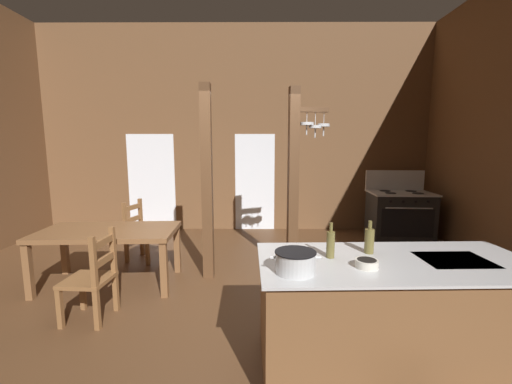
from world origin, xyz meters
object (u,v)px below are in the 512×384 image
at_px(bottle_tall_on_counter, 369,240).
at_px(ladderback_chair_near_window, 93,278).
at_px(kitchen_island, 392,314).
at_px(dining_table, 109,236).
at_px(stove_range, 399,215).
at_px(stockpot_on_counter, 295,262).
at_px(ladderback_chair_by_post, 141,232).
at_px(bottle_short_on_counter, 331,244).
at_px(mixing_bowl_on_counter, 367,264).

bearing_deg(bottle_tall_on_counter, ladderback_chair_near_window, 168.29).
height_order(kitchen_island, dining_table, kitchen_island).
bearing_deg(stove_range, stockpot_on_counter, -122.32).
height_order(ladderback_chair_near_window, stockpot_on_counter, stockpot_on_counter).
height_order(ladderback_chair_by_post, bottle_short_on_counter, bottle_short_on_counter).
relative_size(ladderback_chair_by_post, bottle_short_on_counter, 3.29).
bearing_deg(kitchen_island, ladderback_chair_near_window, 165.69).
bearing_deg(dining_table, kitchen_island, -27.56).
relative_size(ladderback_chair_by_post, mixing_bowl_on_counter, 5.60).
xyz_separation_m(dining_table, ladderback_chair_near_window, (0.22, -0.86, -0.20)).
bearing_deg(bottle_tall_on_counter, kitchen_island, -46.89).
relative_size(kitchen_island, ladderback_chair_by_post, 2.30).
xyz_separation_m(stove_range, mixing_bowl_on_counter, (-1.92, -3.79, 0.46)).
bearing_deg(ladderback_chair_near_window, stove_range, 33.33).
bearing_deg(stove_range, mixing_bowl_on_counter, -116.88).
distance_m(ladderback_chair_near_window, bottle_short_on_counter, 2.46).
bearing_deg(dining_table, stockpot_on_counter, -39.88).
distance_m(dining_table, ladderback_chair_by_post, 0.96).
xyz_separation_m(dining_table, bottle_tall_on_counter, (2.86, -1.41, 0.37)).
bearing_deg(ladderback_chair_by_post, stockpot_on_counter, -52.55).
height_order(kitchen_island, stove_range, stove_range).
bearing_deg(ladderback_chair_by_post, stove_range, 13.75).
height_order(stove_range, ladderback_chair_by_post, stove_range).
height_order(kitchen_island, ladderback_chair_near_window, ladderback_chair_near_window).
bearing_deg(ladderback_chair_by_post, bottle_short_on_counter, -45.20).
xyz_separation_m(stove_range, bottle_short_on_counter, (-2.15, -3.58, 0.55)).
height_order(stove_range, bottle_tall_on_counter, stove_range).
bearing_deg(ladderback_chair_near_window, stockpot_on_counter, -26.20).
height_order(bottle_tall_on_counter, bottle_short_on_counter, bottle_short_on_counter).
height_order(stockpot_on_counter, bottle_tall_on_counter, bottle_tall_on_counter).
relative_size(kitchen_island, mixing_bowl_on_counter, 12.91).
bearing_deg(mixing_bowl_on_counter, ladderback_chair_by_post, 134.91).
height_order(dining_table, mixing_bowl_on_counter, mixing_bowl_on_counter).
bearing_deg(ladderback_chair_near_window, bottle_tall_on_counter, -11.71).
height_order(dining_table, bottle_short_on_counter, bottle_short_on_counter).
bearing_deg(dining_table, stove_range, 23.86).
height_order(stove_range, mixing_bowl_on_counter, stove_range).
bearing_deg(kitchen_island, mixing_bowl_on_counter, -150.64).
bearing_deg(ladderback_chair_near_window, bottle_short_on_counter, -16.04).
distance_m(kitchen_island, ladderback_chair_by_post, 3.87).
bearing_deg(bottle_short_on_counter, ladderback_chair_near_window, 163.96).
bearing_deg(stove_range, dining_table, -156.14).
relative_size(dining_table, mixing_bowl_on_counter, 10.26).
relative_size(ladderback_chair_near_window, mixing_bowl_on_counter, 5.60).
relative_size(kitchen_island, stove_range, 1.66).
distance_m(stockpot_on_counter, bottle_tall_on_counter, 0.79).
relative_size(stove_range, ladderback_chair_near_window, 1.39).
xyz_separation_m(bottle_tall_on_counter, bottle_short_on_counter, (-0.35, -0.11, 0.00)).
xyz_separation_m(kitchen_island, stove_range, (1.64, 3.64, 0.03)).
xyz_separation_m(ladderback_chair_by_post, mixing_bowl_on_counter, (2.66, -2.67, 0.49)).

